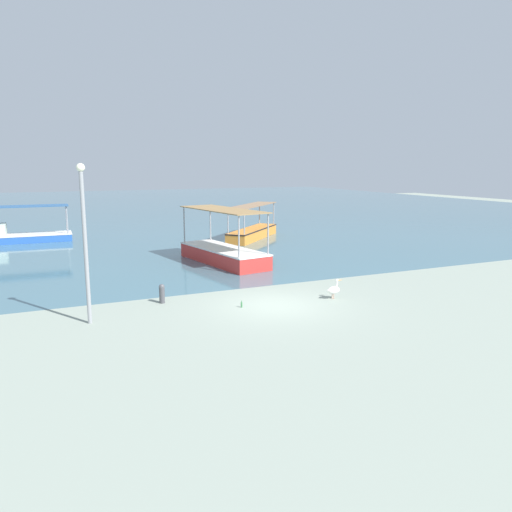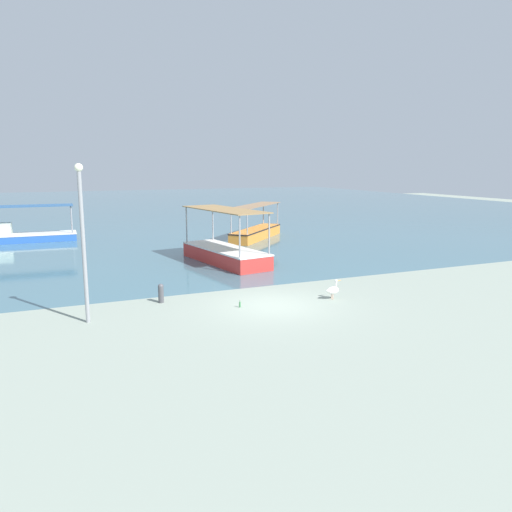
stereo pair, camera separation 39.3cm
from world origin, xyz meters
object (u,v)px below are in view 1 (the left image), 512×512
fishing_boat_outer (253,231)px  fishing_boat_near_left (223,252)px  fishing_boat_far_left (15,235)px  glass_bottle (242,305)px  pelican (334,290)px  mooring_bollard (162,293)px  lamp_post (85,235)px

fishing_boat_outer → fishing_boat_near_left: fishing_boat_near_left is taller
fishing_boat_far_left → glass_bottle: bearing=-68.9°
pelican → mooring_bollard: bearing=161.3°
fishing_boat_far_left → glass_bottle: (8.28, -21.45, -0.45)m
fishing_boat_far_left → fishing_boat_near_left: (10.73, -12.91, 0.04)m
fishing_boat_far_left → mooring_bollard: 20.41m
pelican → lamp_post: bearing=175.7°
fishing_boat_outer → fishing_boat_far_left: size_ratio=0.85×
fishing_boat_near_left → glass_bottle: size_ratio=25.27×
fishing_boat_far_left → pelican: (12.18, -21.82, -0.18)m
fishing_boat_far_left → pelican: size_ratio=8.70×
fishing_boat_outer → lamp_post: bearing=-129.4°
lamp_post → mooring_bollard: 4.18m
fishing_boat_outer → glass_bottle: fishing_boat_outer is taller
fishing_boat_near_left → lamp_post: lamp_post is taller
fishing_boat_far_left → lamp_post: (2.79, -21.11, 2.50)m
fishing_boat_far_left → lamp_post: lamp_post is taller
pelican → lamp_post: lamp_post is taller
glass_bottle → fishing_boat_outer: bearing=65.0°
fishing_boat_near_left → mooring_bollard: (-5.07, -6.71, -0.19)m
glass_bottle → mooring_bollard: bearing=145.0°
mooring_bollard → fishing_boat_outer: bearing=54.7°
pelican → glass_bottle: size_ratio=2.98×
fishing_boat_outer → lamp_post: lamp_post is taller
fishing_boat_outer → glass_bottle: 18.00m
fishing_boat_far_left → pelican: fishing_boat_far_left is taller
fishing_boat_outer → fishing_boat_near_left: size_ratio=0.87×
fishing_boat_outer → mooring_bollard: (-10.24, -14.46, -0.13)m
fishing_boat_outer → mooring_bollard: bearing=-125.3°
fishing_boat_near_left → glass_bottle: 8.90m
fishing_boat_outer → pelican: bearing=-102.6°
fishing_boat_far_left → pelican: 24.98m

